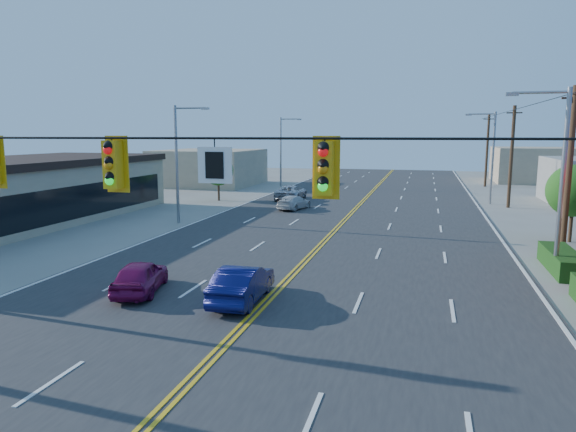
% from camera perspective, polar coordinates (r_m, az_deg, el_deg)
% --- Properties ---
extents(ground, '(160.00, 160.00, 0.00)m').
position_cam_1_polar(ground, '(12.78, -12.80, -19.58)').
color(ground, gray).
rests_on(ground, ground).
extents(road, '(20.00, 120.00, 0.06)m').
position_cam_1_polar(road, '(30.94, 4.67, -2.23)').
color(road, '#2D2D30').
rests_on(road, ground).
extents(signal_span, '(24.32, 0.34, 9.00)m').
position_cam_1_polar(signal_span, '(11.36, -14.20, 2.76)').
color(signal_span, '#47301E').
rests_on(signal_span, ground).
extents(strip_mall, '(10.40, 26.40, 4.40)m').
position_cam_1_polar(strip_mall, '(39.26, -29.38, 2.31)').
color(strip_mall, tan).
rests_on(strip_mall, ground).
extents(streetlight_se, '(2.55, 0.25, 8.00)m').
position_cam_1_polar(streetlight_se, '(24.50, 27.78, 4.37)').
color(streetlight_se, gray).
rests_on(streetlight_se, ground).
extents(streetlight_ne, '(2.55, 0.25, 8.00)m').
position_cam_1_polar(streetlight_ne, '(48.18, 21.59, 6.59)').
color(streetlight_ne, gray).
rests_on(streetlight_ne, ground).
extents(streetlight_sw, '(2.55, 0.25, 8.00)m').
position_cam_1_polar(streetlight_sw, '(35.77, -11.99, 6.37)').
color(streetlight_sw, gray).
rests_on(streetlight_sw, ground).
extents(streetlight_nw, '(2.55, 0.25, 8.00)m').
position_cam_1_polar(streetlight_nw, '(60.10, -0.62, 7.59)').
color(streetlight_nw, gray).
rests_on(streetlight_nw, ground).
extents(utility_pole_near, '(0.28, 0.28, 8.40)m').
position_cam_1_polar(utility_pole_near, '(28.73, 28.75, 4.21)').
color(utility_pole_near, '#47301E').
rests_on(utility_pole_near, ground).
extents(utility_pole_mid, '(0.28, 0.28, 8.40)m').
position_cam_1_polar(utility_pole_mid, '(46.39, 23.57, 6.01)').
color(utility_pole_mid, '#47301E').
rests_on(utility_pole_mid, ground).
extents(utility_pole_far, '(0.28, 0.28, 8.40)m').
position_cam_1_polar(utility_pole_far, '(64.24, 21.25, 6.79)').
color(utility_pole_far, '#47301E').
rests_on(utility_pole_far, ground).
extents(tree_kfc_rear, '(2.94, 2.94, 4.41)m').
position_cam_1_polar(tree_kfc_rear, '(33.02, 29.17, 2.46)').
color(tree_kfc_rear, '#47301E').
rests_on(tree_kfc_rear, ground).
extents(tree_west, '(2.80, 2.80, 4.20)m').
position_cam_1_polar(tree_west, '(47.67, -7.75, 5.04)').
color(tree_west, '#47301E').
rests_on(tree_west, ground).
extents(bld_west_far, '(11.00, 12.00, 4.20)m').
position_cam_1_polar(bld_west_far, '(63.31, -8.70, 5.37)').
color(bld_west_far, tan).
rests_on(bld_west_far, ground).
extents(bld_east_far, '(10.00, 10.00, 4.40)m').
position_cam_1_polar(bld_east_far, '(73.23, 25.81, 5.14)').
color(bld_east_far, tan).
rests_on(bld_east_far, ground).
extents(car_magenta, '(2.37, 3.95, 1.26)m').
position_cam_1_polar(car_magenta, '(20.63, -16.09, -6.61)').
color(car_magenta, '#720C46').
rests_on(car_magenta, ground).
extents(car_blue, '(1.56, 4.07, 1.32)m').
position_cam_1_polar(car_blue, '(18.88, -5.10, -7.64)').
color(car_blue, '#0D0F4E').
rests_on(car_blue, ground).
extents(car_white, '(2.41, 4.13, 1.12)m').
position_cam_1_polar(car_white, '(41.57, 0.66, 1.45)').
color(car_white, '#BCBCBC').
rests_on(car_white, ground).
extents(car_silver, '(2.23, 4.80, 1.33)m').
position_cam_1_polar(car_silver, '(47.84, 0.34, 2.58)').
color(car_silver, '#B7B6BC').
rests_on(car_silver, ground).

